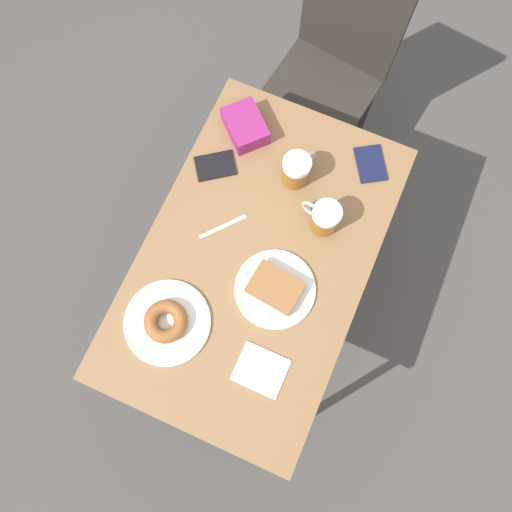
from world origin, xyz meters
name	(u,v)px	position (x,y,z in m)	size (l,w,h in m)	color
ground_plane	(256,300)	(0.00, 0.00, 0.00)	(8.00, 8.00, 0.00)	#474442
table	(256,263)	(0.00, 0.00, 0.68)	(0.68, 1.09, 0.74)	olive
chair	(336,54)	(-0.06, 0.91, 0.57)	(0.45, 0.45, 0.96)	#2D2823
plate_with_cake	(275,288)	(0.09, -0.07, 0.76)	(0.25, 0.25, 0.05)	white
plate_with_donut	(167,322)	(-0.16, -0.29, 0.76)	(0.26, 0.26, 0.05)	white
beer_mug_left	(297,170)	(0.01, 0.30, 0.80)	(0.09, 0.12, 0.11)	#8C5619
beer_mug_center	(324,218)	(0.14, 0.18, 0.80)	(0.13, 0.09, 0.11)	#8C5619
napkin_folded	(261,370)	(0.15, -0.30, 0.75)	(0.14, 0.12, 0.00)	white
fork	(223,227)	(-0.13, 0.05, 0.75)	(0.11, 0.13, 0.00)	silver
passport_near_edge	(371,164)	(0.21, 0.43, 0.75)	(0.14, 0.15, 0.01)	#141938
passport_far_edge	(215,166)	(-0.24, 0.23, 0.75)	(0.15, 0.15, 0.01)	black
blue_pouch	(245,126)	(-0.21, 0.38, 0.78)	(0.19, 0.18, 0.06)	#8C2366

